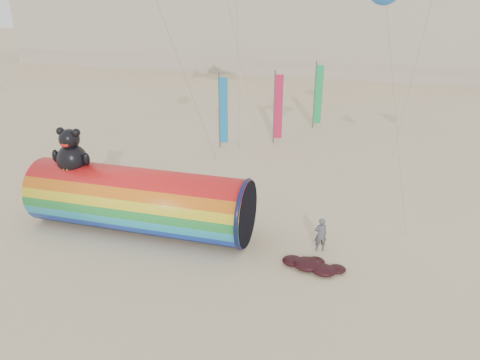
# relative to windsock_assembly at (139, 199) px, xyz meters

# --- Properties ---
(ground) EXTENTS (160.00, 160.00, 0.00)m
(ground) POSITION_rel_windsock_assembly_xyz_m (3.89, 0.03, -1.58)
(ground) COLOR #CCB58C
(ground) RESTS_ON ground
(windsock_assembly) EXTENTS (10.36, 3.15, 4.77)m
(windsock_assembly) POSITION_rel_windsock_assembly_xyz_m (0.00, 0.00, 0.00)
(windsock_assembly) COLOR red
(windsock_assembly) RESTS_ON ground
(kite_handler) EXTENTS (0.67, 0.57, 1.56)m
(kite_handler) POSITION_rel_windsock_assembly_xyz_m (8.31, 0.38, -0.80)
(kite_handler) COLOR #525359
(kite_handler) RESTS_ON ground
(fabric_bundle) EXTENTS (2.62, 1.35, 0.41)m
(fabric_bundle) POSITION_rel_windsock_assembly_xyz_m (8.19, -1.12, -1.41)
(fabric_bundle) COLOR #35090D
(fabric_bundle) RESTS_ON ground
(festival_banners) EXTENTS (6.27, 6.57, 5.20)m
(festival_banners) POSITION_rel_windsock_assembly_xyz_m (3.20, 14.90, 1.05)
(festival_banners) COLOR #59595E
(festival_banners) RESTS_ON ground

